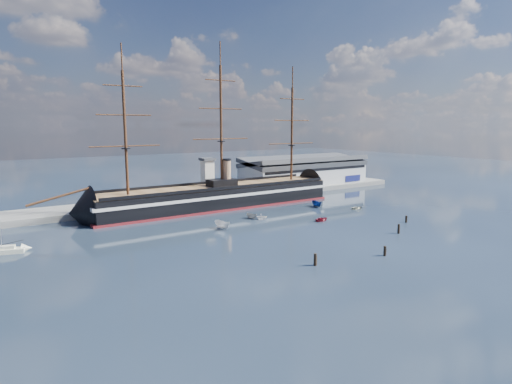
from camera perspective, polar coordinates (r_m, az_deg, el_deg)
ground at (r=137.80m, az=-1.09°, el=-3.42°), size 600.00×600.00×0.00m
quay at (r=173.13m, az=-4.83°, el=-0.90°), size 180.00×18.00×2.00m
warehouse at (r=202.71m, az=6.48°, el=2.80°), size 63.00×21.00×11.60m
quay_tower at (r=165.80m, az=-6.48°, el=2.05°), size 5.00×5.00×15.00m
warship at (r=153.00m, az=-5.77°, el=-0.68°), size 112.91×16.56×53.94m
sailboat at (r=115.63m, az=-30.49°, el=-6.69°), size 8.50×4.57×13.06m
motorboat_a at (r=123.54m, az=-4.49°, el=-4.91°), size 7.47×3.50×2.88m
motorboat_b at (r=134.93m, az=8.82°, el=-3.80°), size 1.76×3.31×1.47m
motorboat_c at (r=136.18m, az=-0.58°, el=-3.57°), size 5.47×2.60×2.11m
motorboat_d at (r=134.95m, az=0.74°, el=-3.69°), size 5.25×5.95×2.05m
motorboat_e at (r=155.77m, az=13.38°, el=-2.22°), size 1.19×2.91×1.35m
motorboat_f at (r=156.94m, az=8.12°, el=-1.98°), size 7.20×3.99×2.72m
piling_near_left at (r=92.85m, az=7.88°, el=-9.69°), size 0.64×0.64×3.34m
piling_near_mid at (r=102.70m, az=16.78°, el=-8.16°), size 0.64×0.64×2.98m
piling_near_right at (r=124.34m, az=18.46°, el=-5.26°), size 0.64×0.64×3.31m
piling_far_right at (r=138.79m, az=19.37°, el=-3.85°), size 0.64×0.64×2.82m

